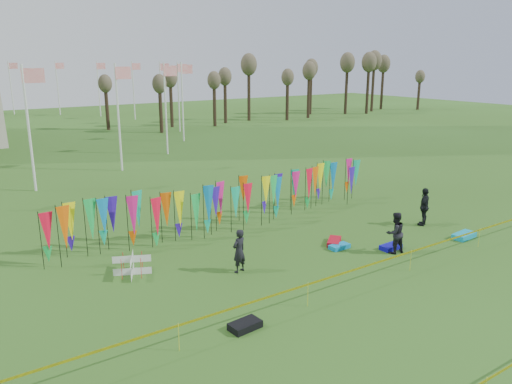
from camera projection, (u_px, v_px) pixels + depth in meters
ground at (333, 280)px, 19.30m from camera, size 160.00×160.00×0.00m
banner_row at (235, 197)px, 25.18m from camera, size 18.64×0.64×2.45m
caution_tape_near at (349, 272)px, 18.14m from camera, size 26.00×0.02×0.90m
tree_line at (291, 75)px, 70.24m from camera, size 53.92×1.92×7.84m
box_kite at (132, 265)px, 19.66m from camera, size 0.76×0.76×0.84m
person_left at (239, 251)px, 19.85m from camera, size 0.76×0.63×1.79m
person_mid at (395, 233)px, 21.82m from camera, size 0.98×0.68×1.86m
person_right at (424, 207)px, 25.48m from camera, size 1.32×1.07×1.98m
kite_bag_turquoise at (339, 247)px, 22.51m from camera, size 0.97×0.51×0.19m
kite_bag_blue at (391, 247)px, 22.45m from camera, size 1.03×0.57×0.21m
kite_bag_red at (334, 242)px, 23.10m from camera, size 1.22×1.15×0.21m
kite_bag_black at (245, 325)px, 15.81m from camera, size 1.06×0.67×0.23m
kite_bag_teal at (464, 235)px, 23.85m from camera, size 1.32×0.72×0.24m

